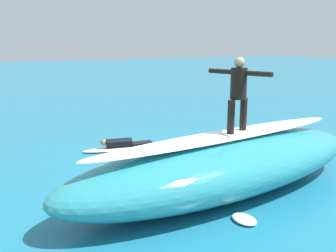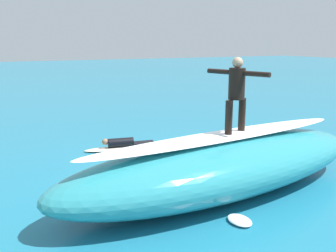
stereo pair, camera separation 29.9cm
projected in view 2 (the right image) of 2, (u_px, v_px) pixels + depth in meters
ground_plane at (179, 166)px, 10.53m from camera, size 120.00×120.00×0.00m
wave_crest at (223, 166)px, 8.56m from camera, size 8.47×3.32×1.32m
wave_foam_lip at (224, 136)px, 8.41m from camera, size 7.07×1.59×0.08m
surfboard_riding at (235, 134)px, 8.57m from camera, size 2.12×1.18×0.07m
surfer_riding at (237, 89)px, 8.34m from camera, size 0.65×1.55×1.69m
surfboard_paddling at (121, 148)px, 12.15m from camera, size 2.38×0.94×0.09m
surfer_paddling at (125, 143)px, 12.15m from camera, size 1.68×0.55×0.30m
foam_patch_near at (260, 172)px, 9.95m from camera, size 0.66×0.77×0.09m
foam_patch_mid at (240, 220)px, 7.26m from camera, size 0.40×0.58×0.10m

